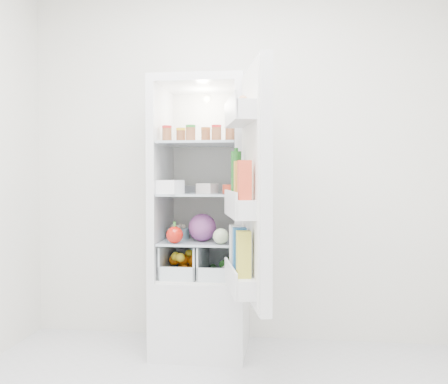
# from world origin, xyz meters

# --- Properties ---
(room_walls) EXTENTS (3.02, 3.02, 2.61)m
(room_walls) POSITION_xyz_m (0.00, 0.00, 1.59)
(room_walls) COLOR silver
(room_walls) RESTS_ON ground
(refrigerator) EXTENTS (0.60, 0.60, 1.80)m
(refrigerator) POSITION_xyz_m (-0.20, 1.25, 0.67)
(refrigerator) COLOR silver
(refrigerator) RESTS_ON ground
(shelf_low) EXTENTS (0.49, 0.53, 0.01)m
(shelf_low) POSITION_xyz_m (-0.20, 1.19, 0.74)
(shelf_low) COLOR #A1B0BD
(shelf_low) RESTS_ON refrigerator
(shelf_mid) EXTENTS (0.49, 0.53, 0.02)m
(shelf_mid) POSITION_xyz_m (-0.20, 1.19, 1.05)
(shelf_mid) COLOR #A1B0BD
(shelf_mid) RESTS_ON refrigerator
(shelf_top) EXTENTS (0.49, 0.53, 0.02)m
(shelf_top) POSITION_xyz_m (-0.20, 1.19, 1.38)
(shelf_top) COLOR #A1B0BD
(shelf_top) RESTS_ON refrigerator
(crisper_left) EXTENTS (0.23, 0.46, 0.22)m
(crisper_left) POSITION_xyz_m (-0.32, 1.19, 0.61)
(crisper_left) COLOR silver
(crisper_left) RESTS_ON refrigerator
(crisper_right) EXTENTS (0.23, 0.46, 0.22)m
(crisper_right) POSITION_xyz_m (-0.08, 1.19, 0.61)
(crisper_right) COLOR silver
(crisper_right) RESTS_ON refrigerator
(condiment_jars) EXTENTS (0.46, 0.34, 0.08)m
(condiment_jars) POSITION_xyz_m (-0.21, 1.13, 1.43)
(condiment_jars) COLOR #B21919
(condiment_jars) RESTS_ON shelf_top
(squeeze_bottle) EXTENTS (0.07, 0.07, 0.19)m
(squeeze_bottle) POSITION_xyz_m (-0.00, 1.35, 1.48)
(squeeze_bottle) COLOR white
(squeeze_bottle) RESTS_ON shelf_top
(tub_white) EXTENTS (0.17, 0.17, 0.09)m
(tub_white) POSITION_xyz_m (-0.37, 0.99, 1.10)
(tub_white) COLOR white
(tub_white) RESTS_ON shelf_mid
(tub_cream) EXTENTS (0.14, 0.14, 0.06)m
(tub_cream) POSITION_xyz_m (-0.16, 1.16, 1.09)
(tub_cream) COLOR silver
(tub_cream) RESTS_ON shelf_mid
(tin_red) EXTENTS (0.11, 0.11, 0.06)m
(tin_red) POSITION_xyz_m (-0.01, 1.10, 1.09)
(tin_red) COLOR red
(tin_red) RESTS_ON shelf_mid
(foil_tray) EXTENTS (0.19, 0.15, 0.04)m
(foil_tray) POSITION_xyz_m (-0.34, 1.34, 1.08)
(foil_tray) COLOR #B8B8BC
(foil_tray) RESTS_ON shelf_mid
(red_cabbage) EXTENTS (0.18, 0.18, 0.18)m
(red_cabbage) POSITION_xyz_m (-0.18, 1.09, 0.84)
(red_cabbage) COLOR #4E1B49
(red_cabbage) RESTS_ON shelf_low
(bell_pepper) EXTENTS (0.11, 0.11, 0.11)m
(bell_pepper) POSITION_xyz_m (-0.33, 0.97, 0.80)
(bell_pepper) COLOR red
(bell_pepper) RESTS_ON shelf_low
(mushroom_bowl) EXTENTS (0.18, 0.18, 0.07)m
(mushroom_bowl) POSITION_xyz_m (-0.36, 1.21, 0.78)
(mushroom_bowl) COLOR #89BBCC
(mushroom_bowl) RESTS_ON shelf_low
(salad_bag) EXTENTS (0.10, 0.10, 0.10)m
(salad_bag) POSITION_xyz_m (-0.04, 0.97, 0.80)
(salad_bag) COLOR #A9BE8E
(salad_bag) RESTS_ON shelf_low
(citrus_pile) EXTENTS (0.20, 0.31, 0.16)m
(citrus_pile) POSITION_xyz_m (-0.32, 1.16, 0.58)
(citrus_pile) COLOR orange
(citrus_pile) RESTS_ON refrigerator
(veg_pile) EXTENTS (0.16, 0.30, 0.10)m
(veg_pile) POSITION_xyz_m (-0.07, 1.18, 0.56)
(veg_pile) COLOR #1C4818
(veg_pile) RESTS_ON refrigerator
(fridge_door) EXTENTS (0.29, 0.60, 1.30)m
(fridge_door) POSITION_xyz_m (0.17, 0.62, 1.09)
(fridge_door) COLOR silver
(fridge_door) RESTS_ON refrigerator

